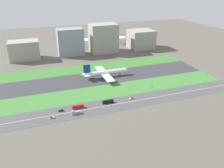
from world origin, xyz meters
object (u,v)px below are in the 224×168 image
car_1 (131,98)px  fuel_tank_centre (103,42)px  airliner (105,73)px  fuel_tank_east (120,40)px  traffic_light (152,89)px  terminal_building (24,50)px  car_2 (52,118)px  car_0 (61,110)px  bus_0 (108,102)px  truck_0 (76,113)px  office_tower (103,38)px  bus_1 (78,107)px  fuel_tank_west (87,43)px  hangar_building (70,42)px  cargo_warehouse (141,39)px

car_1 → fuel_tank_centre: (40.36, 227.00, 5.92)m
airliner → fuel_tank_east: bearing=61.9°
traffic_light → terminal_building: terminal_building is taller
car_2 → fuel_tank_centre: size_ratio=0.19×
airliner → car_0: bearing=-134.4°
bus_0 → fuel_tank_centre: bearing=73.6°
airliner → car_2: 109.53m
bus_0 → car_0: bearing=180.0°
car_2 → truck_0: size_ratio=0.52×
office_tower → fuel_tank_east: (49.42, 45.00, -17.87)m
truck_0 → car_1: bearing=-170.8°
bus_1 → fuel_tank_west: 236.54m
bus_0 → hangar_building: (-3.58, 182.00, 20.41)m
bus_0 → fuel_tank_west: 229.75m
fuel_tank_centre → office_tower: bearing=-105.6°
car_1 → car_0: bearing=180.0°
car_0 → cargo_warehouse: cargo_warehouse is taller
car_0 → car_2: same height
terminal_building → fuel_tank_east: size_ratio=2.09×
hangar_building → office_tower: bearing=0.0°
car_0 → fuel_tank_west: 241.76m
bus_0 → cargo_warehouse: size_ratio=0.27×
fuel_tank_centre → truck_0: bearing=-113.3°
truck_0 → hangar_building: 195.72m
bus_1 → truck_0: bearing=-113.3°
car_2 → terminal_building: 193.49m
bus_1 → car_0: bearing=180.0°
terminal_building → airliner: bearing=-49.9°
car_2 → cargo_warehouse: size_ratio=0.10×
terminal_building → fuel_tank_east: bearing=14.0°
airliner → office_tower: office_tower is taller
car_1 → fuel_tank_east: bearing=71.2°
terminal_building → cargo_warehouse: bearing=0.0°
bus_1 → fuel_tank_west: bearing=73.7°
cargo_warehouse → bus_0: bearing=-124.9°
car_2 → hangar_building: 200.69m
car_2 → fuel_tank_east: 286.87m
truck_0 → cargo_warehouse: bearing=-130.2°
car_0 → bus_0: (47.84, -0.00, 0.90)m
fuel_tank_east → bus_0: bearing=-114.5°
airliner → fuel_tank_east: (84.82, 159.00, 0.10)m
car_2 → airliner: bearing=-134.5°
bus_0 → fuel_tank_centre: fuel_tank_centre is taller
fuel_tank_west → fuel_tank_centre: (31.58, 0.00, 0.06)m
hangar_building → fuel_tank_centre: hangar_building is taller
fuel_tank_west → airliner: bearing=-95.9°
car_1 → truck_0: bearing=-170.8°
airliner → bus_1: airliner is taller
cargo_warehouse → fuel_tank_west: (-91.79, 45.00, -9.86)m
truck_0 → traffic_light: bearing=-168.8°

